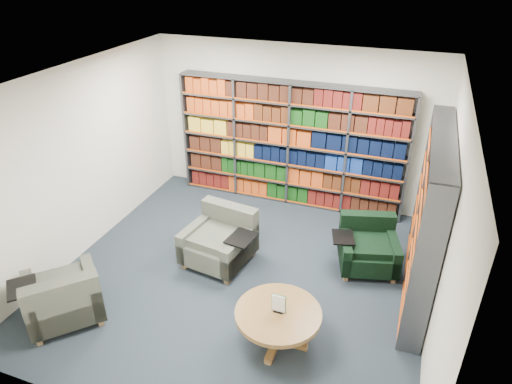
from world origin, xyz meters
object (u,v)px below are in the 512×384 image
(chair_green_right, at_px, (367,247))
(coffee_table, at_px, (278,318))
(chair_teal_left, at_px, (222,241))
(chair_teal_front, at_px, (64,300))

(chair_green_right, bearing_deg, coffee_table, -111.97)
(chair_green_right, distance_m, coffee_table, 2.05)
(chair_teal_left, height_order, chair_teal_front, chair_teal_left)
(chair_green_right, bearing_deg, chair_teal_front, -143.92)
(coffee_table, bearing_deg, chair_teal_front, -167.97)
(chair_teal_front, bearing_deg, chair_teal_left, 54.30)
(chair_teal_left, relative_size, chair_teal_front, 0.91)
(chair_teal_left, relative_size, coffee_table, 1.10)
(chair_teal_front, distance_m, coffee_table, 2.66)
(chair_green_right, distance_m, chair_teal_front, 4.17)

